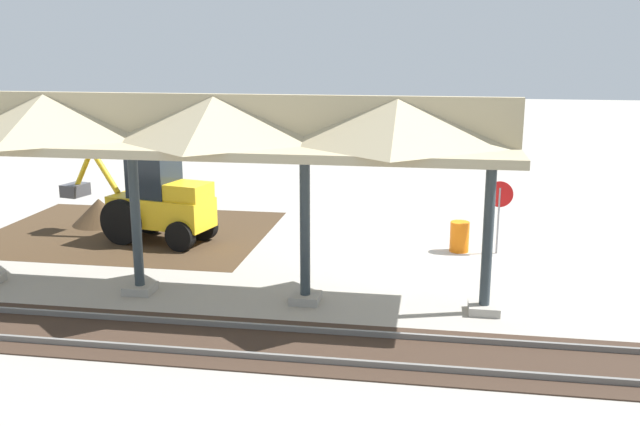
# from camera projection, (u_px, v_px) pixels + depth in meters

# --- Properties ---
(ground_plane) EXTENTS (120.00, 120.00, 0.00)m
(ground_plane) POSITION_uv_depth(u_px,v_px,m) (420.00, 253.00, 20.98)
(ground_plane) COLOR #9E998E
(dirt_work_zone) EXTENTS (8.92, 7.00, 0.01)m
(dirt_work_zone) POSITION_uv_depth(u_px,v_px,m) (130.00, 232.00, 23.21)
(dirt_work_zone) COLOR #42301E
(dirt_work_zone) RESTS_ON ground
(platform_canopy) EXTENTS (17.85, 3.20, 4.90)m
(platform_canopy) POSITION_uv_depth(u_px,v_px,m) (130.00, 124.00, 16.68)
(platform_canopy) COLOR #9E998E
(platform_canopy) RESTS_ON ground
(rail_tracks) EXTENTS (60.00, 2.58, 0.15)m
(rail_tracks) POSITION_uv_depth(u_px,v_px,m) (411.00, 354.00, 14.12)
(rail_tracks) COLOR slate
(rail_tracks) RESTS_ON ground
(stop_sign) EXTENTS (0.76, 0.07, 2.15)m
(stop_sign) POSITION_uv_depth(u_px,v_px,m) (499.00, 202.00, 20.56)
(stop_sign) COLOR gray
(stop_sign) RESTS_ON ground
(backhoe) EXTENTS (5.30, 2.36, 2.82)m
(backhoe) POSITION_uv_depth(u_px,v_px,m) (157.00, 201.00, 21.92)
(backhoe) COLOR yellow
(backhoe) RESTS_ON ground
(dirt_mound) EXTENTS (3.66, 3.66, 1.78)m
(dirt_mound) POSITION_uv_depth(u_px,v_px,m) (100.00, 224.00, 24.25)
(dirt_mound) COLOR #42301E
(dirt_mound) RESTS_ON ground
(traffic_barrel) EXTENTS (0.56, 0.56, 0.90)m
(traffic_barrel) POSITION_uv_depth(u_px,v_px,m) (459.00, 237.00, 21.01)
(traffic_barrel) COLOR orange
(traffic_barrel) RESTS_ON ground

